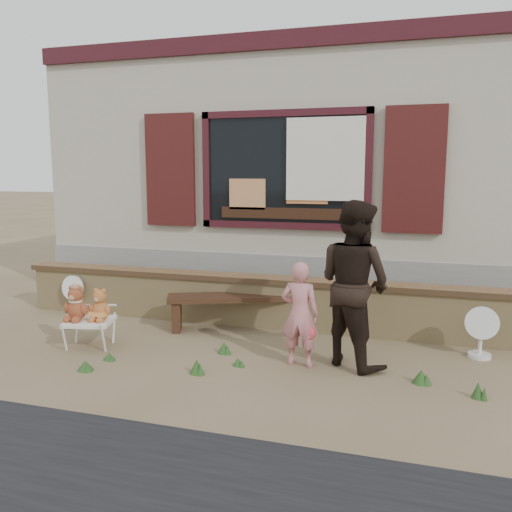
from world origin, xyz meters
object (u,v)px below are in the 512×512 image
(bench, at_px, (237,304))
(teddy_bear_right, at_px, (100,304))
(folding_chair, at_px, (89,322))
(child, at_px, (300,314))
(adult, at_px, (354,284))
(teddy_bear_left, at_px, (76,302))

(bench, xyz_separation_m, teddy_bear_right, (-1.26, -1.16, 0.18))
(folding_chair, height_order, teddy_bear_right, teddy_bear_right)
(teddy_bear_right, bearing_deg, bench, 26.66)
(child, bearing_deg, adult, -156.24)
(folding_chair, relative_size, teddy_bear_right, 1.66)
(teddy_bear_left, relative_size, child, 0.37)
(bench, xyz_separation_m, folding_chair, (-1.40, -1.20, -0.04))
(teddy_bear_left, height_order, child, child)
(teddy_bear_left, xyz_separation_m, adult, (3.14, 0.39, 0.34))
(bench, bearing_deg, child, -66.92)
(adult, bearing_deg, teddy_bear_left, 42.10)
(folding_chair, height_order, child, child)
(teddy_bear_left, bearing_deg, folding_chair, -0.00)
(teddy_bear_left, bearing_deg, child, -11.98)
(bench, height_order, teddy_bear_left, teddy_bear_left)
(bench, relative_size, adult, 1.02)
(bench, distance_m, folding_chair, 1.84)
(folding_chair, bearing_deg, teddy_bear_right, 0.00)
(folding_chair, distance_m, child, 2.49)
(folding_chair, xyz_separation_m, teddy_bear_left, (-0.13, -0.04, 0.24))
(teddy_bear_left, distance_m, adult, 3.18)
(bench, distance_m, adult, 1.90)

